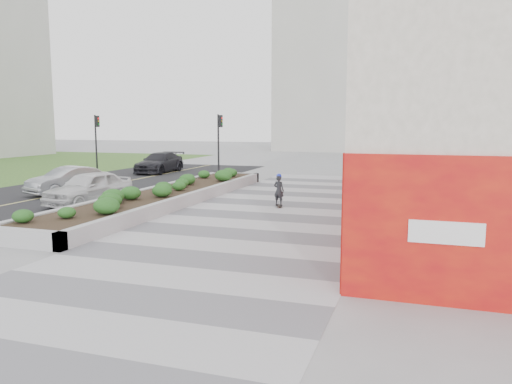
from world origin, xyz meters
TOP-DOWN VIEW (x-y plane):
  - ground at (0.00, 0.00)m, footprint 160.00×160.00m
  - walkway at (0.00, 3.00)m, footprint 8.00×36.00m
  - building at (6.98, 8.98)m, footprint 6.04×24.08m
  - planter at (-5.50, 7.00)m, footprint 3.00×18.00m
  - street at (-12.00, 7.00)m, footprint 10.00×40.00m
  - traffic_signal_near at (-7.23, 17.50)m, footprint 0.33×0.28m
  - traffic_signal_far at (-16.43, 17.00)m, footprint 0.33×0.28m
  - distant_bldg_north_l at (-5.00, 55.00)m, footprint 16.00×12.00m
  - distant_bldg_north_r at (15.00, 60.00)m, footprint 14.00×10.00m
  - manhole_cover at (0.50, 3.00)m, footprint 0.44×0.44m
  - skateboarder at (-0.28, 7.35)m, footprint 0.54×0.74m
  - car_white at (-8.56, 5.42)m, footprint 2.35×4.58m
  - car_silver at (-11.76, 7.99)m, footprint 2.63×4.45m
  - car_dark at (-12.83, 19.44)m, footprint 2.19×5.11m

SIDE VIEW (x-z plane):
  - ground at x=0.00m, z-range 0.00..0.00m
  - street at x=-12.00m, z-range 0.00..0.00m
  - manhole_cover at x=0.50m, z-range 0.00..0.01m
  - walkway at x=0.00m, z-range 0.00..0.01m
  - planter at x=-5.50m, z-range -0.03..0.87m
  - car_silver at x=-11.76m, z-range 0.00..1.38m
  - car_dark at x=-12.83m, z-range 0.00..1.47m
  - skateboarder at x=-0.28m, z-range 0.01..1.47m
  - car_white at x=-8.56m, z-range 0.00..1.49m
  - traffic_signal_near at x=-7.23m, z-range 0.66..4.86m
  - traffic_signal_far at x=-16.43m, z-range 0.66..4.86m
  - building at x=6.98m, z-range -0.02..7.98m
  - distant_bldg_north_l at x=-5.00m, z-range 0.00..20.00m
  - distant_bldg_north_r at x=15.00m, z-range 0.00..24.00m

